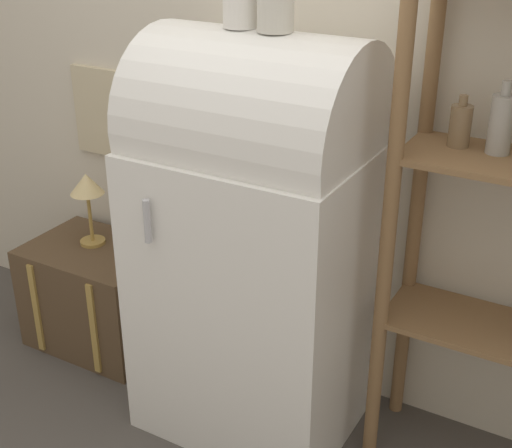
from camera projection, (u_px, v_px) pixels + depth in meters
name	position (u px, v px, depth m)	size (l,w,h in m)	color
ground_plane	(228.00, 443.00, 2.70)	(12.00, 12.00, 0.00)	#4C4742
wall_back	(305.00, 57.00, 2.57)	(7.00, 0.09, 2.70)	beige
refrigerator	(257.00, 237.00, 2.54)	(0.77, 0.69, 1.50)	white
suitcase_trunk	(99.00, 295.00, 3.21)	(0.60, 0.45, 0.48)	brown
desk_lamp	(87.00, 190.00, 3.04)	(0.15, 0.15, 0.33)	#AD8942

